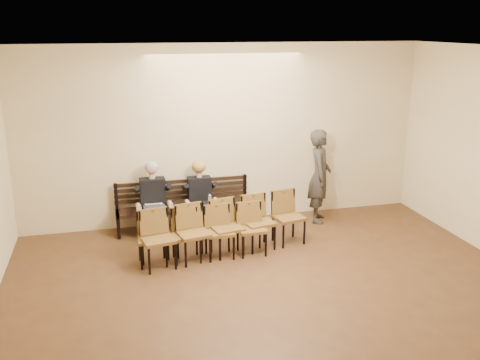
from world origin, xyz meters
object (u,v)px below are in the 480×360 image
at_px(bench, 185,218).
at_px(seated_man, 153,199).
at_px(chair_row_back, 227,228).
at_px(seated_woman, 201,198).
at_px(laptop, 154,208).
at_px(chair_row_front, 203,234).
at_px(bag, 209,218).
at_px(passerby, 320,169).
at_px(water_bottle, 210,207).

xyz_separation_m(bench, seated_man, (-0.59, -0.12, 0.47)).
bearing_deg(chair_row_back, seated_woman, 89.53).
bearing_deg(laptop, seated_woman, -5.11).
distance_m(laptop, chair_row_back, 1.58).
distance_m(chair_row_front, chair_row_back, 0.44).
xyz_separation_m(laptop, chair_row_back, (1.13, -1.11, -0.09)).
bearing_deg(bench, chair_row_back, -68.82).
height_order(bag, passerby, passerby).
xyz_separation_m(bag, chair_row_back, (0.03, -1.47, 0.33)).
height_order(bench, seated_man, seated_man).
distance_m(passerby, chair_row_front, 2.94).
height_order(laptop, passerby, passerby).
bearing_deg(bag, chair_row_back, -88.70).
bearing_deg(chair_row_back, water_bottle, 85.50).
distance_m(bench, bag, 0.51).
relative_size(passerby, chair_row_back, 0.73).
relative_size(seated_man, bag, 3.56).
relative_size(bench, chair_row_back, 0.89).
bearing_deg(laptop, chair_row_front, -74.07).
height_order(bench, laptop, laptop).
xyz_separation_m(seated_man, bag, (1.09, 0.22, -0.55)).
relative_size(laptop, bag, 0.83).
distance_m(seated_man, seated_woman, 0.89).
height_order(seated_woman, passerby, passerby).
bearing_deg(water_bottle, chair_row_back, -83.58).
xyz_separation_m(seated_woman, laptop, (-0.89, -0.15, -0.07)).
bearing_deg(seated_woman, bag, 48.05).
xyz_separation_m(water_bottle, chair_row_front, (-0.32, -1.03, -0.11)).
bearing_deg(chair_row_back, bag, 80.38).
bearing_deg(bag, water_bottle, -98.14).
height_order(bench, chair_row_front, chair_row_front).
distance_m(passerby, chair_row_back, 2.52).
height_order(laptop, bag, laptop).
bearing_deg(chair_row_back, passerby, 17.50).
bearing_deg(seated_woman, chair_row_back, -79.55).
height_order(water_bottle, chair_row_front, chair_row_front).
relative_size(bench, passerby, 1.21).
xyz_separation_m(seated_man, laptop, (-0.00, -0.15, -0.13)).
bearing_deg(water_bottle, seated_woman, 112.56).
height_order(water_bottle, chair_row_back, chair_row_back).
bearing_deg(seated_man, passerby, -1.50).
xyz_separation_m(water_bottle, chair_row_back, (0.11, -0.96, -0.08)).
xyz_separation_m(bench, laptop, (-0.59, -0.27, 0.34)).
relative_size(seated_woman, water_bottle, 5.95).
distance_m(seated_woman, bag, 0.57).
bearing_deg(seated_man, chair_row_back, -48.16).
distance_m(bag, chair_row_back, 1.51).
height_order(water_bottle, passerby, passerby).
height_order(seated_woman, water_bottle, seated_woman).
distance_m(bag, chair_row_front, 1.63).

